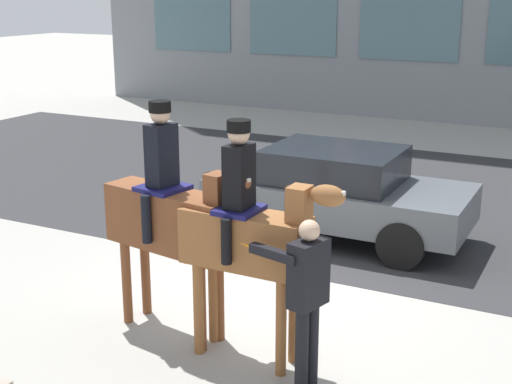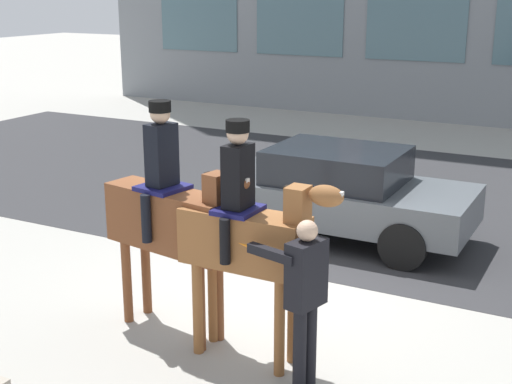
{
  "view_description": "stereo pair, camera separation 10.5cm",
  "coord_description": "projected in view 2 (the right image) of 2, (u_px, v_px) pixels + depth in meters",
  "views": [
    {
      "loc": [
        3.76,
        -7.84,
        3.82
      ],
      "look_at": [
        0.29,
        -1.02,
        1.61
      ],
      "focal_mm": 50.0,
      "sensor_mm": 36.0,
      "label": 1
    },
    {
      "loc": [
        3.85,
        -7.79,
        3.82
      ],
      "look_at": [
        0.29,
        -1.02,
        1.61
      ],
      "focal_mm": 50.0,
      "sensor_mm": 36.0,
      "label": 2
    }
  ],
  "objects": [
    {
      "name": "ground_plane",
      "position": [
        273.0,
        287.0,
        9.41
      ],
      "size": [
        80.0,
        80.0,
        0.0
      ],
      "primitive_type": "plane",
      "color": "#9E9B93"
    },
    {
      "name": "road_surface",
      "position": [
        385.0,
        197.0,
        13.44
      ],
      "size": [
        24.97,
        8.5,
        0.01
      ],
      "color": "#2D2D30",
      "rests_on": "ground_plane"
    },
    {
      "name": "mounted_horse_lead",
      "position": [
        171.0,
        215.0,
        7.84
      ],
      "size": [
        1.99,
        0.7,
        2.65
      ],
      "rotation": [
        0.0,
        0.0,
        -0.17
      ],
      "color": "brown",
      "rests_on": "ground_plane"
    },
    {
      "name": "mounted_horse_companion",
      "position": [
        248.0,
        235.0,
        7.24
      ],
      "size": [
        1.83,
        0.65,
        2.57
      ],
      "rotation": [
        0.0,
        0.0,
        -0.01
      ],
      "color": "brown",
      "rests_on": "ground_plane"
    },
    {
      "name": "pedestrian_bystander",
      "position": [
        304.0,
        293.0,
        6.71
      ],
      "size": [
        0.9,
        0.44,
        1.76
      ],
      "rotation": [
        0.0,
        0.0,
        2.89
      ],
      "color": "black",
      "rests_on": "ground_plane"
    },
    {
      "name": "street_car_near_lane",
      "position": [
        341.0,
        191.0,
        11.09
      ],
      "size": [
        4.0,
        1.88,
        1.43
      ],
      "color": "#51565B",
      "rests_on": "ground_plane"
    }
  ]
}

